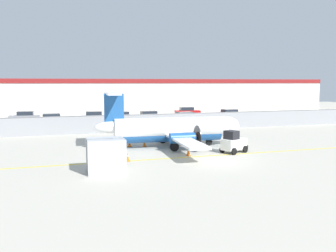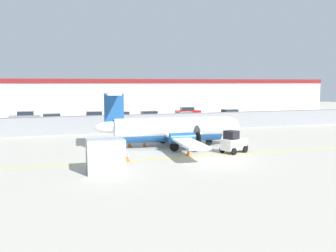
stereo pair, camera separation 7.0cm
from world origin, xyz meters
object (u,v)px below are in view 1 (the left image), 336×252
at_px(ground_crew_worker, 196,140).
at_px(traffic_cone_near_right, 144,143).
at_px(traffic_cone_far_right, 130,143).
at_px(traffic_cone_far_left, 188,152).
at_px(commuter_airplane, 174,129).
at_px(parked_car_5, 184,118).
at_px(baggage_tug, 234,143).
at_px(cargo_container, 106,155).
at_px(parked_car_3, 121,117).
at_px(parked_car_0, 25,117).
at_px(traffic_cone_near_left, 128,157).
at_px(parked_car_2, 95,117).
at_px(parked_car_6, 187,112).
at_px(parked_car_7, 229,114).
at_px(parked_car_4, 150,116).
at_px(parked_car_1, 51,119).

relative_size(ground_crew_worker, traffic_cone_near_right, 2.66).
distance_m(traffic_cone_near_right, traffic_cone_far_right, 1.36).
bearing_deg(traffic_cone_far_left, traffic_cone_far_right, 122.98).
distance_m(commuter_airplane, parked_car_5, 18.79).
distance_m(baggage_tug, cargo_container, 11.66).
bearing_deg(commuter_airplane, cargo_container, -129.10).
bearing_deg(parked_car_5, traffic_cone_far_right, 50.92).
relative_size(cargo_container, parked_car_3, 0.58).
height_order(ground_crew_worker, parked_car_0, same).
bearing_deg(traffic_cone_near_right, traffic_cone_near_left, -115.14).
height_order(ground_crew_worker, parked_car_3, same).
distance_m(traffic_cone_near_right, parked_car_5, 19.13).
xyz_separation_m(baggage_tug, traffic_cone_far_left, (-4.01, -0.02, -0.54)).
xyz_separation_m(baggage_tug, traffic_cone_near_right, (-6.34, 5.15, -0.54)).
height_order(traffic_cone_near_right, parked_car_3, parked_car_3).
bearing_deg(traffic_cone_near_left, parked_car_2, 88.46).
xyz_separation_m(baggage_tug, traffic_cone_near_left, (-9.09, -0.71, -0.54)).
bearing_deg(parked_car_6, parked_car_7, -52.21).
xyz_separation_m(baggage_tug, cargo_container, (-11.09, -3.59, 0.24)).
bearing_deg(parked_car_7, parked_car_4, -7.97).
height_order(traffic_cone_near_right, parked_car_6, parked_car_6).
distance_m(commuter_airplane, traffic_cone_near_left, 7.35).
distance_m(traffic_cone_far_right, parked_car_5, 19.49).
distance_m(parked_car_0, parked_car_1, 6.32).
relative_size(traffic_cone_far_left, parked_car_0, 0.15).
bearing_deg(traffic_cone_far_right, parked_car_4, 70.22).
distance_m(traffic_cone_near_left, parked_car_1, 25.93).
relative_size(traffic_cone_near_left, parked_car_1, 0.15).
distance_m(parked_car_0, parked_car_3, 14.04).
relative_size(traffic_cone_far_right, parked_car_5, 0.15).
relative_size(cargo_container, traffic_cone_far_left, 3.84).
height_order(baggage_tug, traffic_cone_near_left, baggage_tug).
relative_size(traffic_cone_far_right, parked_car_1, 0.15).
bearing_deg(ground_crew_worker, parked_car_7, 102.99).
bearing_deg(ground_crew_worker, baggage_tug, 12.31).
relative_size(ground_crew_worker, parked_car_4, 0.40).
relative_size(cargo_container, parked_car_5, 0.57).
bearing_deg(cargo_container, parked_car_2, 86.59).
height_order(commuter_airplane, traffic_cone_far_right, commuter_airplane).
relative_size(cargo_container, parked_car_1, 0.58).
bearing_deg(traffic_cone_near_left, parked_car_3, 80.50).
relative_size(ground_crew_worker, parked_car_7, 0.39).
bearing_deg(parked_car_0, parked_car_7, 173.51).
xyz_separation_m(ground_crew_worker, parked_car_0, (-15.33, 28.18, -0.06)).
distance_m(commuter_airplane, parked_car_2, 22.89).
xyz_separation_m(baggage_tug, parked_car_0, (-17.97, 29.91, 0.04)).
relative_size(parked_car_0, parked_car_1, 1.01).
relative_size(baggage_tug, parked_car_2, 0.60).
height_order(parked_car_2, parked_car_7, same).
bearing_deg(traffic_cone_near_right, baggage_tug, -39.10).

